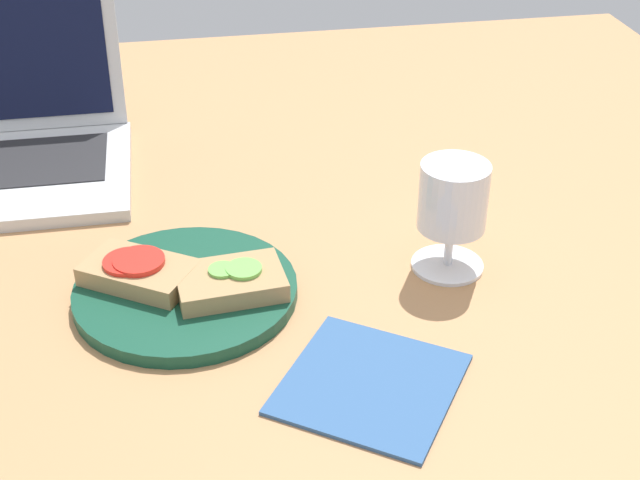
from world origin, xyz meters
TOP-DOWN VIEW (x-y plane):
  - wooden_table at (0.00, 0.00)cm, footprint 140.00×140.00cm
  - plate at (-11.12, -5.65)cm, footprint 22.15×22.15cm
  - sandwich_with_tomato at (-15.53, -4.01)cm, footprint 12.53×11.22cm
  - sandwich_with_cucumber at (-6.71, -7.25)cm, footprint 10.92×7.88cm
  - wine_glass at (16.05, -4.99)cm, footprint 7.53×7.53cm
  - napkin at (3.96, -21.71)cm, footprint 19.94×19.98cm

SIDE VIEW (x-z plane):
  - wooden_table at x=0.00cm, z-range 0.00..3.00cm
  - napkin at x=3.96cm, z-range 3.00..3.40cm
  - plate at x=-11.12cm, z-range 3.00..4.41cm
  - sandwich_with_cucumber at x=-6.71cm, z-range 4.27..6.63cm
  - sandwich_with_tomato at x=-15.53cm, z-range 4.32..6.85cm
  - wine_glass at x=16.05cm, z-range 4.71..16.62cm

